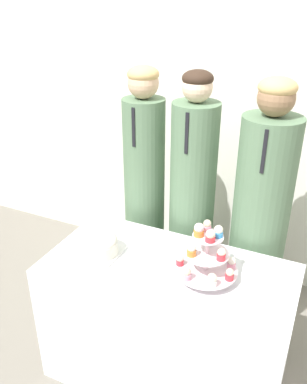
{
  "coord_description": "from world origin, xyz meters",
  "views": [
    {
      "loc": [
        0.62,
        -1.18,
        1.95
      ],
      "look_at": [
        -0.09,
        0.35,
        1.11
      ],
      "focal_mm": 38.0,
      "sensor_mm": 36.0,
      "label": 1
    }
  ],
  "objects_px": {
    "student_1": "(191,212)",
    "student_2": "(259,228)",
    "cupcake_stand": "(207,255)",
    "round_cake": "(98,244)",
    "cake_knife": "(70,274)",
    "student_0": "(145,200)"
  },
  "relations": [
    {
      "from": "student_1",
      "to": "student_2",
      "type": "xyz_separation_m",
      "value": [
        0.4,
        0.0,
        -0.01
      ]
    },
    {
      "from": "cupcake_stand",
      "to": "student_2",
      "type": "distance_m",
      "value": 0.54
    },
    {
      "from": "round_cake",
      "to": "cupcake_stand",
      "type": "distance_m",
      "value": 0.57
    },
    {
      "from": "round_cake",
      "to": "student_2",
      "type": "distance_m",
      "value": 0.9
    },
    {
      "from": "cake_knife",
      "to": "student_0",
      "type": "xyz_separation_m",
      "value": [
        0.03,
        0.76,
        0.04
      ]
    },
    {
      "from": "cupcake_stand",
      "to": "student_2",
      "type": "xyz_separation_m",
      "value": [
        0.14,
        0.51,
        -0.1
      ]
    },
    {
      "from": "cake_knife",
      "to": "cupcake_stand",
      "type": "relative_size",
      "value": 0.72
    },
    {
      "from": "round_cake",
      "to": "cupcake_stand",
      "type": "xyz_separation_m",
      "value": [
        0.56,
        0.05,
        0.07
      ]
    },
    {
      "from": "student_2",
      "to": "student_0",
      "type": "bearing_deg",
      "value": -180.0
    },
    {
      "from": "student_1",
      "to": "round_cake",
      "type": "bearing_deg",
      "value": -118.36
    },
    {
      "from": "student_0",
      "to": "student_2",
      "type": "height_order",
      "value": "student_0"
    },
    {
      "from": "student_0",
      "to": "student_1",
      "type": "distance_m",
      "value": 0.31
    },
    {
      "from": "cake_knife",
      "to": "student_0",
      "type": "distance_m",
      "value": 0.76
    },
    {
      "from": "round_cake",
      "to": "student_1",
      "type": "distance_m",
      "value": 0.64
    },
    {
      "from": "round_cake",
      "to": "student_1",
      "type": "bearing_deg",
      "value": 61.64
    },
    {
      "from": "cupcake_stand",
      "to": "student_0",
      "type": "relative_size",
      "value": 0.19
    },
    {
      "from": "round_cake",
      "to": "student_0",
      "type": "bearing_deg",
      "value": 90.92
    },
    {
      "from": "student_2",
      "to": "round_cake",
      "type": "bearing_deg",
      "value": -141.44
    },
    {
      "from": "cake_knife",
      "to": "cupcake_stand",
      "type": "distance_m",
      "value": 0.66
    },
    {
      "from": "cake_knife",
      "to": "student_1",
      "type": "height_order",
      "value": "student_1"
    },
    {
      "from": "round_cake",
      "to": "student_2",
      "type": "relative_size",
      "value": 0.14
    },
    {
      "from": "student_1",
      "to": "cake_knife",
      "type": "bearing_deg",
      "value": -113.88
    }
  ]
}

